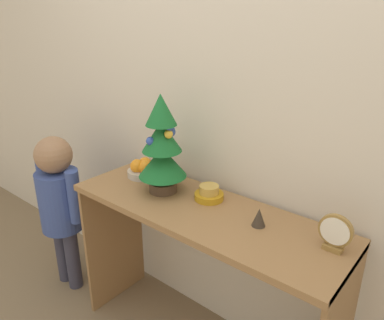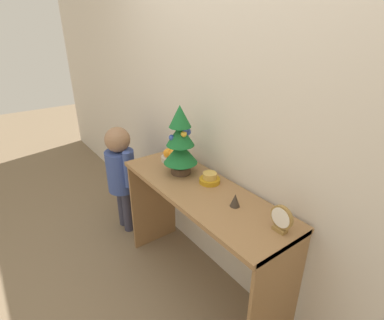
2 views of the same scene
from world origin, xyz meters
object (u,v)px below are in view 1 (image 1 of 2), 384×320
object	(u,v)px
singing_bowl	(209,194)
desk_clock	(335,233)
fruit_bowl	(143,169)
child_figure	(60,198)
mini_tree	(162,146)
figurine	(259,217)

from	to	relation	value
singing_bowl	desk_clock	xyz separation A→B (m)	(0.59, -0.03, 0.04)
fruit_bowl	desk_clock	size ratio (longest dim) A/B	1.12
child_figure	fruit_bowl	bearing A→B (deg)	23.29
desk_clock	mini_tree	bearing A→B (deg)	-177.21
mini_tree	child_figure	xyz separation A→B (m)	(-0.71, -0.15, -0.44)
mini_tree	singing_bowl	bearing A→B (deg)	18.14
figurine	mini_tree	bearing A→B (deg)	-178.43
figurine	desk_clock	bearing A→B (deg)	4.95
singing_bowl	child_figure	distance (m)	0.98
singing_bowl	child_figure	bearing A→B (deg)	-166.41
mini_tree	singing_bowl	world-z (taller)	mini_tree
fruit_bowl	child_figure	distance (m)	0.60
desk_clock	child_figure	world-z (taller)	child_figure
singing_bowl	desk_clock	size ratio (longest dim) A/B	0.94
fruit_bowl	singing_bowl	xyz separation A→B (m)	(0.43, 0.01, -0.01)
mini_tree	figurine	world-z (taller)	mini_tree
fruit_bowl	child_figure	size ratio (longest dim) A/B	0.16
child_figure	singing_bowl	bearing A→B (deg)	13.59
mini_tree	fruit_bowl	xyz separation A→B (m)	(-0.21, 0.06, -0.19)
mini_tree	desk_clock	xyz separation A→B (m)	(0.81, 0.04, -0.16)
mini_tree	desk_clock	world-z (taller)	mini_tree
mini_tree	singing_bowl	xyz separation A→B (m)	(0.22, 0.07, -0.20)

